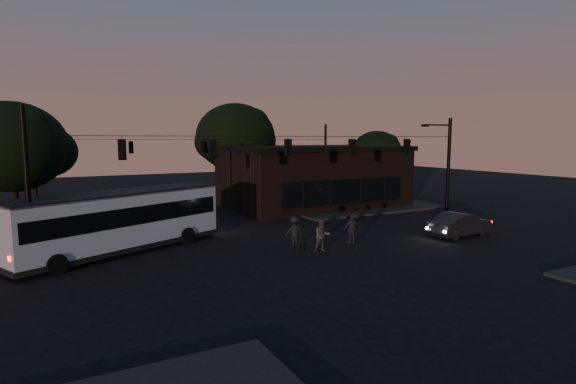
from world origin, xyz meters
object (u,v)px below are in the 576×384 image
bus (120,218)px  pedestrian_a (302,240)px  building (312,176)px  car (460,224)px  pedestrian_c (352,229)px  pedestrian_b (322,236)px  pedestrian_d (294,231)px

bus → pedestrian_a: bearing=-56.5°
building → pedestrian_a: 17.74m
car → pedestrian_c: size_ratio=2.57×
pedestrian_b → pedestrian_c: bearing=32.1°
bus → pedestrian_d: bearing=-45.0°
building → pedestrian_b: building is taller
pedestrian_a → building: bearing=70.1°
building → car: (1.37, -15.46, -1.96)m
bus → pedestrian_d: bus is taller
bus → car: (19.31, -5.83, -1.09)m
pedestrian_b → building: bearing=76.1°
building → pedestrian_d: bearing=-125.2°
pedestrian_c → pedestrian_d: size_ratio=1.03×
building → pedestrian_b: size_ratio=8.58×
bus → building: bearing=3.5°
car → bus: bearing=68.6°
pedestrian_b → pedestrian_d: pedestrian_b is taller
bus → pedestrian_c: 12.86m
car → building: bearing=0.4°
car → pedestrian_d: 10.77m
pedestrian_a → pedestrian_c: (3.80, 0.77, 0.08)m
building → pedestrian_c: (-5.88, -13.97, -1.82)m
pedestrian_a → pedestrian_c: bearing=24.9°
bus → pedestrian_a: bus is taller
pedestrian_c → car: bearing=173.0°
car → pedestrian_b: pedestrian_b is taller
pedestrian_c → pedestrian_d: bearing=-14.2°
pedestrian_b → pedestrian_d: size_ratio=1.05×
pedestrian_a → pedestrian_d: bearing=85.8°
building → pedestrian_a: size_ratio=9.64×
pedestrian_b → pedestrian_d: (-0.69, 1.83, -0.04)m
pedestrian_b → pedestrian_c: pedestrian_b is taller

